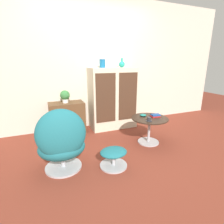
{
  "coord_description": "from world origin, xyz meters",
  "views": [
    {
      "loc": [
        -1.04,
        -2.09,
        1.37
      ],
      "look_at": [
        0.03,
        0.5,
        0.55
      ],
      "focal_mm": 28.0,
      "sensor_mm": 36.0,
      "label": 1
    }
  ],
  "objects": [
    {
      "name": "potted_plant",
      "position": [
        -0.62,
        1.25,
        0.74
      ],
      "size": [
        0.18,
        0.18,
        0.24
      ],
      "color": "silver",
      "rests_on": "tv_console"
    },
    {
      "name": "vase_leftmost",
      "position": [
        0.12,
        1.21,
        1.32
      ],
      "size": [
        0.11,
        0.11,
        0.16
      ],
      "color": "#196699",
      "rests_on": "sideboard"
    },
    {
      "name": "teacup",
      "position": [
        0.5,
        0.12,
        0.48
      ],
      "size": [
        0.1,
        0.1,
        0.06
      ],
      "color": "#2D2D33",
      "rests_on": "coffee_table"
    },
    {
      "name": "vase_inner_left",
      "position": [
        0.53,
        1.21,
        1.31
      ],
      "size": [
        0.12,
        0.12,
        0.19
      ],
      "color": "teal",
      "rests_on": "sideboard"
    },
    {
      "name": "egg_chair",
      "position": [
        -0.86,
        -0.02,
        0.41
      ],
      "size": [
        0.62,
        0.57,
        0.85
      ],
      "color": "#B7B7BC",
      "rests_on": "ground_plane"
    },
    {
      "name": "wall_back",
      "position": [
        0.0,
        1.47,
        1.3
      ],
      "size": [
        6.4,
        0.06,
        2.6
      ],
      "color": "beige",
      "rests_on": "ground_plane"
    },
    {
      "name": "coffee_table",
      "position": [
        0.61,
        0.25,
        0.31
      ],
      "size": [
        0.61,
        0.61,
        0.45
      ],
      "color": "#B7B7BC",
      "rests_on": "ground_plane"
    },
    {
      "name": "tv_console",
      "position": [
        -0.61,
        1.25,
        0.3
      ],
      "size": [
        0.66,
        0.39,
        0.6
      ],
      "color": "brown",
      "rests_on": "ground_plane"
    },
    {
      "name": "ground_plane",
      "position": [
        0.0,
        0.0,
        0.0
      ],
      "size": [
        12.0,
        12.0,
        0.0
      ],
      "primitive_type": "plane",
      "color": "brown"
    },
    {
      "name": "sideboard",
      "position": [
        0.33,
        1.21,
        0.62
      ],
      "size": [
        0.94,
        0.47,
        1.24
      ],
      "color": "beige",
      "rests_on": "ground_plane"
    },
    {
      "name": "book_stack",
      "position": [
        0.73,
        0.26,
        0.47
      ],
      "size": [
        0.17,
        0.12,
        0.04
      ],
      "color": "red",
      "rests_on": "coffee_table"
    },
    {
      "name": "ottoman",
      "position": [
        -0.23,
        -0.18,
        0.16
      ],
      "size": [
        0.37,
        0.37,
        0.25
      ],
      "color": "#B7B7BC",
      "rests_on": "ground_plane"
    },
    {
      "name": "bowl",
      "position": [
        0.56,
        0.37,
        0.47
      ],
      "size": [
        0.11,
        0.11,
        0.04
      ],
      "color": "#1E7A70",
      "rests_on": "coffee_table"
    }
  ]
}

